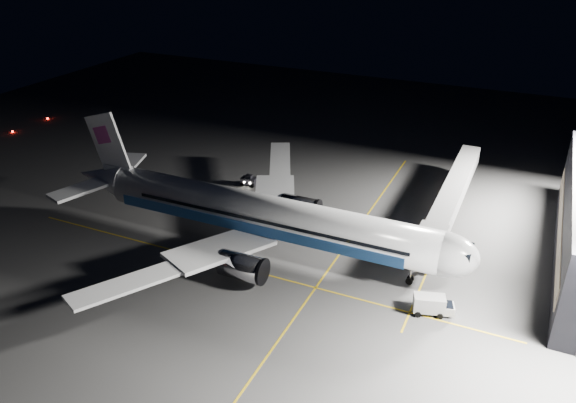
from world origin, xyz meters
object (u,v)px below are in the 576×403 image
Objects in this scene: airliner at (259,214)px; safety_cone_c at (248,226)px; service_truck at (433,305)px; safety_cone_a at (296,203)px; jet_bridge at (451,196)px; safety_cone_b at (334,220)px; baggage_tug at (249,180)px.

safety_cone_c is at bearing 134.37° from airliner.
service_truck is 8.43× the size of safety_cone_a.
airliner reaches higher than jet_bridge.
jet_bridge is 30.73m from safety_cone_c.
safety_cone_a is at bearing 71.22° from safety_cone_c.
safety_cone_c is at bearing 145.69° from service_truck.
safety_cone_c is at bearing -146.31° from safety_cone_b.
airliner is 1.79× the size of jet_bridge.
safety_cone_b is at bearing 33.69° from safety_cone_c.
airliner is 104.76× the size of safety_cone_c.
safety_cone_c is (-29.38, 9.06, -0.99)m from service_truck.
airliner reaches higher than safety_cone_c.
baggage_tug reaches higher than safety_cone_a.
airliner reaches higher than safety_cone_b.
safety_cone_a is 10.56m from safety_cone_c.
safety_cone_c is (-10.99, -7.33, 0.01)m from safety_cone_b.
jet_bridge is 58.62× the size of safety_cone_c.
service_truck reaches higher than safety_cone_a.
jet_bridge reaches higher than safety_cone_b.
safety_cone_a is (-0.51, 14.00, -4.87)m from airliner.
safety_cone_a reaches higher than safety_cone_b.
airliner is 22.45× the size of baggage_tug.
jet_bridge is 24.32m from safety_cone_a.
safety_cone_b is 0.95× the size of safety_cone_c.
airliner is at bearing -45.63° from safety_cone_c.
safety_cone_c is (7.24, -13.67, -0.57)m from baggage_tug.
service_truck is at bearing -84.10° from jet_bridge.
baggage_tug is at bearing 160.98° from safety_cone_a.
service_truck is 8.96× the size of safety_cone_b.
airliner is 14.22m from safety_cone_b.
service_truck reaches higher than safety_cone_c.
baggage_tug is 19.31m from safety_cone_b.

